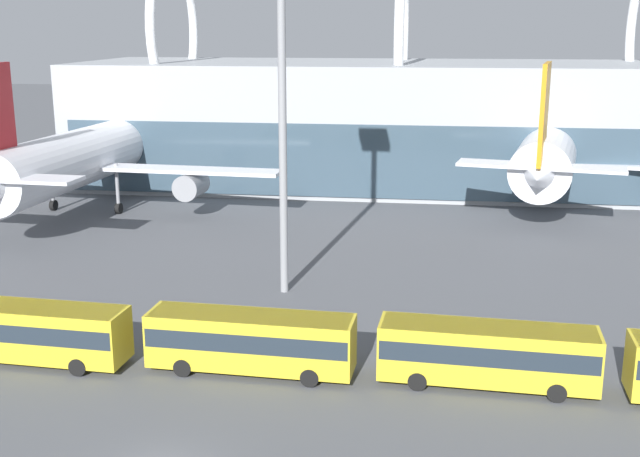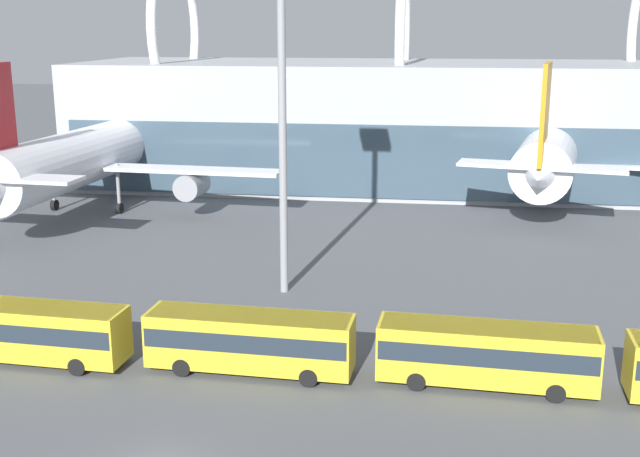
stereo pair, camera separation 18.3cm
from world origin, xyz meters
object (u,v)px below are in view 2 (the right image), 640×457
Objects in this scene: floodlight_mast at (281,34)px; airliner_at_gate_near at (88,155)px; shuttle_bus_2 at (486,352)px; airliner_at_gate_far at (550,151)px; shuttle_bus_1 at (250,339)px; shuttle_bus_0 at (28,329)px.

airliner_at_gate_near is at bearing 136.65° from floodlight_mast.
floodlight_mast is at bearing 137.14° from shuttle_bus_2.
airliner_at_gate_near reaches higher than shuttle_bus_2.
shuttle_bus_1 is at bearing 166.18° from airliner_at_gate_far.
floodlight_mast reaches higher than shuttle_bus_1.
shuttle_bus_1 is (25.16, -36.96, -3.74)m from airliner_at_gate_near.
airliner_at_gate_far is 3.33× the size of shuttle_bus_1.
airliner_at_gate_near is 3.68× the size of shuttle_bus_1.
floodlight_mast is at bearing 95.38° from shuttle_bus_1.
floodlight_mast is at bearing -129.57° from airliner_at_gate_near.
shuttle_bus_1 is at bearing -141.98° from airliner_at_gate_near.
shuttle_bus_1 and shuttle_bus_2 have the same top height.
shuttle_bus_2 is (25.33, 0.26, 0.00)m from shuttle_bus_0.
airliner_at_gate_near is 1.10× the size of airliner_at_gate_far.
airliner_at_gate_near is 1.68× the size of floodlight_mast.
airliner_at_gate_far reaches higher than shuttle_bus_0.
floodlight_mast reaches higher than airliner_at_gate_far.
shuttle_bus_1 is (-22.09, -47.68, -3.59)m from airliner_at_gate_far.
shuttle_bus_1 is at bearing 4.85° from shuttle_bus_0.
shuttle_bus_2 is at bearing -130.60° from airliner_at_gate_near.
airliner_at_gate_near reaches higher than shuttle_bus_1.
airliner_at_gate_near is 44.87m from shuttle_bus_1.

